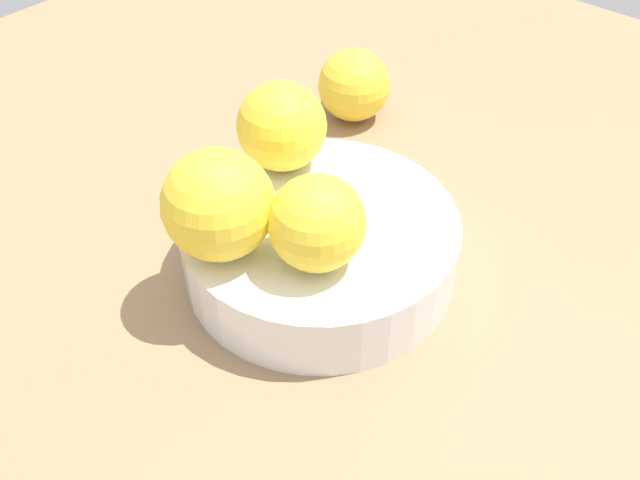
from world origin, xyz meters
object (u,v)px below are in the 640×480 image
Objects in this scene: orange_in_bowl_0 at (317,223)px; orange_in_bowl_2 at (218,205)px; fruit_bowl at (320,246)px; orange_loose_0 at (354,85)px; orange_in_bowl_1 at (282,126)px.

orange_in_bowl_0 is 0.86× the size of orange_in_bowl_2.
orange_in_bowl_0 is (-3.11, -2.46, 5.69)cm from fruit_bowl.
orange_loose_0 is at bearing 18.77° from orange_in_bowl_2.
orange_in_bowl_1 is 15.97cm from orange_loose_0.
orange_in_bowl_2 reaches higher than orange_in_bowl_1.
orange_in_bowl_0 reaches higher than orange_loose_0.
orange_in_bowl_0 is at bearing -124.98° from orange_in_bowl_1.
orange_in_bowl_2 is at bearing 120.34° from orange_in_bowl_0.
orange_in_bowl_0 is 25.18cm from orange_loose_0.
orange_in_bowl_1 is at bearing 64.22° from fruit_bowl.
orange_in_bowl_2 reaches higher than orange_loose_0.
orange_loose_0 is at bearing 18.16° from orange_in_bowl_1.
orange_in_bowl_2 is at bearing -161.23° from orange_loose_0.
fruit_bowl is 3.11× the size of orange_in_bowl_0.
orange_loose_0 is (20.67, 13.61, -4.67)cm from orange_in_bowl_0.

